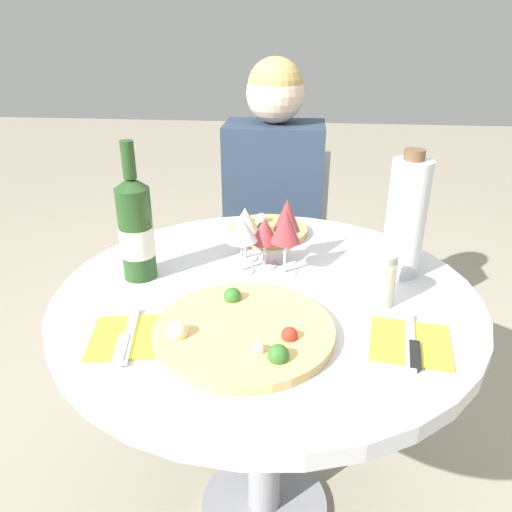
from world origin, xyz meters
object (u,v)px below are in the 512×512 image
at_px(dining_table, 266,332).
at_px(chair_behind_diner, 274,260).
at_px(pizza_large, 243,331).
at_px(wine_bottle, 136,229).
at_px(seated_diner, 272,245).
at_px(tall_carafe, 406,218).

xyz_separation_m(dining_table, chair_behind_diner, (-0.03, 0.81, -0.20)).
distance_m(dining_table, chair_behind_diner, 0.84).
distance_m(pizza_large, wine_bottle, 0.37).
xyz_separation_m(dining_table, wine_bottle, (-0.31, 0.04, 0.24)).
bearing_deg(seated_diner, wine_bottle, 66.52).
bearing_deg(tall_carafe, pizza_large, -138.49).
xyz_separation_m(dining_table, pizza_large, (-0.03, -0.19, 0.13)).
bearing_deg(dining_table, tall_carafe, 20.85).
xyz_separation_m(seated_diner, pizza_large, (0.00, -0.86, 0.20)).
relative_size(seated_diner, wine_bottle, 3.61).
distance_m(chair_behind_diner, seated_diner, 0.19).
bearing_deg(seated_diner, dining_table, 92.82).
distance_m(chair_behind_diner, tall_carafe, 0.90).
bearing_deg(dining_table, pizza_large, -99.33).
bearing_deg(tall_carafe, wine_bottle, -172.58).
distance_m(pizza_large, tall_carafe, 0.48).
relative_size(chair_behind_diner, seated_diner, 0.70).
height_order(dining_table, pizza_large, pizza_large).
relative_size(chair_behind_diner, pizza_large, 2.32).
relative_size(seated_diner, tall_carafe, 3.89).
relative_size(dining_table, seated_diner, 0.81).
height_order(wine_bottle, tall_carafe, wine_bottle).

